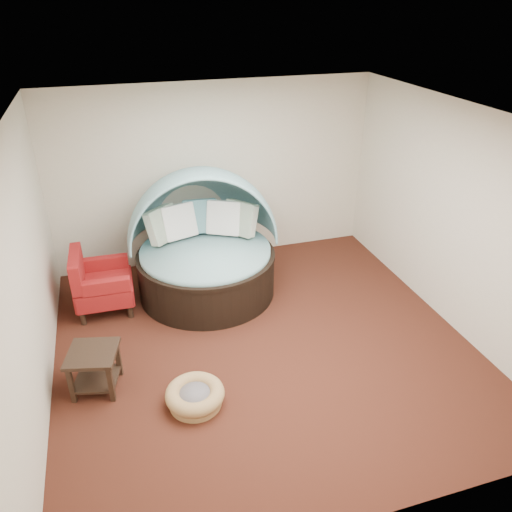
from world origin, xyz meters
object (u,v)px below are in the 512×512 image
object	(u,v)px
pet_basket	(195,396)
side_table	(94,365)
red_armchair	(99,283)
canopy_daybed	(204,237)

from	to	relation	value
pet_basket	side_table	distance (m)	1.16
pet_basket	side_table	size ratio (longest dim) A/B	1.19
red_armchair	side_table	distance (m)	1.60
canopy_daybed	side_table	bearing A→B (deg)	-127.50
side_table	red_armchair	bearing A→B (deg)	86.24
canopy_daybed	red_armchair	xyz separation A→B (m)	(-1.50, -0.12, -0.42)
canopy_daybed	red_armchair	world-z (taller)	canopy_daybed
canopy_daybed	pet_basket	bearing A→B (deg)	-99.47
canopy_daybed	side_table	world-z (taller)	canopy_daybed
pet_basket	red_armchair	world-z (taller)	red_armchair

